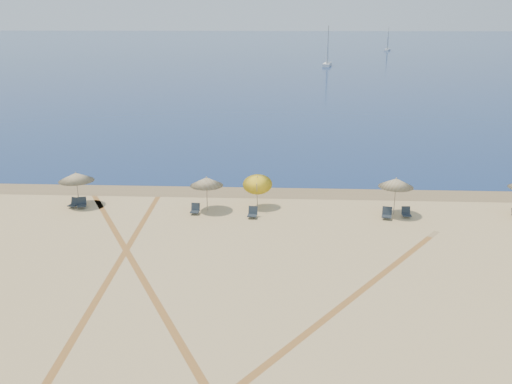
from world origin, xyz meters
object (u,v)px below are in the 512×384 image
umbrella_3 (257,181)px  sailboat_0 (328,54)px  umbrella_4 (396,183)px  chair_5 (387,214)px  chair_6 (406,213)px  chair_2 (82,203)px  chair_3 (195,209)px  chair_4 (253,213)px  umbrella_2 (207,181)px  sailboat_1 (388,44)px  chair_1 (74,203)px  umbrella_1 (76,177)px

umbrella_3 → sailboat_0: (12.39, 105.08, 1.07)m
umbrella_4 → chair_5: bearing=-129.2°
umbrella_4 → chair_6: size_ratio=3.79×
chair_2 → chair_3: 7.77m
chair_4 → umbrella_4: bearing=12.6°
chair_4 → sailboat_0: bearing=89.9°
umbrella_2 → chair_5: size_ratio=2.85×
chair_5 → sailboat_1: 170.79m
chair_1 → chair_4: chair_4 is taller
umbrella_2 → chair_5: bearing=-4.5°
umbrella_2 → chair_5: umbrella_2 is taller
chair_2 → chair_4: (11.48, -1.25, 0.00)m
umbrella_4 → chair_6: 2.04m
chair_4 → sailboat_0: size_ratio=0.08×
umbrella_1 → umbrella_2: bearing=-3.6°
chair_2 → sailboat_1: 174.45m
umbrella_2 → chair_6: (12.81, -0.59, -1.70)m
umbrella_4 → chair_1: bearing=179.0°
chair_2 → umbrella_1: bearing=115.0°
chair_3 → chair_4: (3.75, -0.50, 0.01)m
umbrella_2 → umbrella_3: size_ratio=0.91×
chair_1 → chair_3: bearing=9.6°
umbrella_3 → chair_3: umbrella_3 is taller
chair_2 → umbrella_4: bearing=-15.5°
umbrella_4 → chair_2: (-20.53, 0.31, -1.86)m
umbrella_2 → umbrella_3: (3.27, 0.61, -0.12)m
umbrella_3 → sailboat_1: bearing=77.1°
chair_5 → chair_6: chair_5 is taller
chair_6 → umbrella_1: bearing=175.4°
umbrella_4 → umbrella_3: bearing=174.7°
chair_2 → umbrella_2: bearing=-15.3°
chair_4 → sailboat_1: (38.45, 168.38, 2.13)m
umbrella_3 → sailboat_0: size_ratio=0.26×
chair_3 → chair_5: chair_5 is taller
umbrella_2 → chair_3: 1.95m
umbrella_4 → sailboat_0: sailboat_0 is taller
sailboat_0 → chair_5: bearing=-81.7°
chair_4 → sailboat_1: size_ratio=0.09×
chair_3 → chair_6: (13.51, 0.07, -0.01)m
chair_4 → sailboat_1: bearing=83.8°
umbrella_1 → umbrella_2: (8.81, -0.55, -0.02)m
umbrella_1 → chair_5: bearing=-4.1°
chair_2 → chair_3: chair_2 is taller
chair_5 → sailboat_0: 106.70m
chair_1 → chair_5: (20.54, -1.05, 0.03)m
chair_4 → sailboat_1: sailboat_1 is taller
umbrella_1 → chair_6: 21.72m
chair_6 → sailboat_1: size_ratio=0.08×
umbrella_4 → chair_6: (0.71, -0.38, -1.87)m
umbrella_1 → umbrella_3: size_ratio=0.91×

